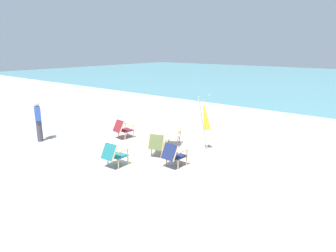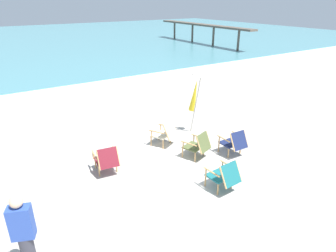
{
  "view_description": "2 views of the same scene",
  "coord_description": "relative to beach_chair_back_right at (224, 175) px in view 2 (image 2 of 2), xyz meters",
  "views": [
    {
      "loc": [
        7.84,
        -6.78,
        3.66
      ],
      "look_at": [
        0.61,
        2.2,
        0.61
      ],
      "focal_mm": 32.0,
      "sensor_mm": 36.0,
      "label": 1
    },
    {
      "loc": [
        -3.43,
        -5.3,
        4.29
      ],
      "look_at": [
        1.3,
        1.93,
        0.57
      ],
      "focal_mm": 32.0,
      "sensor_mm": 36.0,
      "label": 2
    }
  ],
  "objects": [
    {
      "name": "beach_chair_mid_center",
      "position": [
        0.47,
        1.58,
        0.01
      ],
      "size": [
        0.77,
        0.85,
        0.81
      ],
      "color": "#515B33",
      "rests_on": "ground"
    },
    {
      "name": "person_near_chairs",
      "position": [
        -4.32,
        -0.09,
        0.41
      ],
      "size": [
        0.39,
        0.31,
        1.63
      ],
      "color": "#383842",
      "rests_on": "ground"
    },
    {
      "name": "beach_chair_back_left",
      "position": [
        1.46,
        1.16,
        0.0
      ],
      "size": [
        0.61,
        0.76,
        0.79
      ],
      "color": "#19234C",
      "rests_on": "ground"
    },
    {
      "name": "surf_band",
      "position": [
        -0.99,
        10.95,
        -0.39
      ],
      "size": [
        80.0,
        1.1,
        0.06
      ],
      "primitive_type": "cube",
      "color": "white",
      "rests_on": "ground"
    },
    {
      "name": "beach_chair_back_right",
      "position": [
        0.0,
        0.0,
        0.0
      ],
      "size": [
        0.62,
        0.78,
        0.79
      ],
      "color": "#196066",
      "rests_on": "ground"
    },
    {
      "name": "sea",
      "position": [
        -0.99,
        31.25,
        -0.37
      ],
      "size": [
        80.0,
        40.0,
        0.1
      ],
      "primitive_type": "cube",
      "color": "teal",
      "rests_on": "ground"
    },
    {
      "name": "beach_chair_front_left",
      "position": [
        0.12,
        2.79,
        0.0
      ],
      "size": [
        0.84,
        0.9,
        0.8
      ],
      "color": "beige",
      "rests_on": "ground"
    },
    {
      "name": "umbrella_furled_yellow",
      "position": [
        1.42,
        3.03,
        0.92
      ],
      "size": [
        0.31,
        0.66,
        2.06
      ],
      "color": "#B7B2A8",
      "rests_on": "ground"
    },
    {
      "name": "beach_chair_front_right",
      "position": [
        -2.03,
        2.25,
        0.0
      ],
      "size": [
        0.67,
        0.81,
        0.79
      ],
      "color": "maroon",
      "rests_on": "ground"
    },
    {
      "name": "ground_plane",
      "position": [
        -0.99,
        0.97,
        -0.42
      ],
      "size": [
        80.0,
        80.0,
        0.0
      ],
      "primitive_type": "plane",
      "color": "#B2AAA0"
    },
    {
      "name": "pier_distant",
      "position": [
        14.91,
        19.13,
        1.32
      ],
      "size": [
        0.9,
        12.83,
        1.96
      ],
      "color": "brown",
      "rests_on": "ground"
    }
  ]
}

